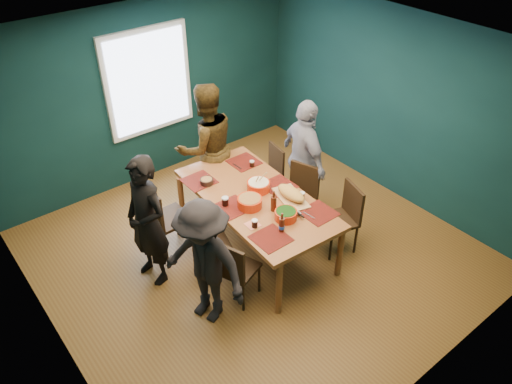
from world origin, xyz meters
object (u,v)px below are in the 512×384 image
chair_right_near (345,213)px  chair_left_far (162,215)px  person_right (304,159)px  chair_left_mid (204,241)px  chair_right_mid (300,193)px  person_back (206,147)px  chair_left_near (234,267)px  person_near_left (204,264)px  person_far_left (147,222)px  bowl_salad (250,202)px  bowl_herbs (286,215)px  cutting_board (291,194)px  bowl_dumpling (259,185)px  chair_right_far (271,169)px  dining_table (256,202)px

chair_right_near → chair_left_far: bearing=160.4°
person_right → chair_left_mid: bearing=111.5°
chair_right_mid → person_back: (-0.64, 1.25, 0.37)m
chair_left_near → person_near_left: size_ratio=0.57×
chair_left_far → person_near_left: (-0.17, -1.21, 0.19)m
chair_left_far → chair_left_near: size_ratio=1.14×
chair_left_far → person_far_left: size_ratio=0.61×
bowl_salad → bowl_herbs: bowl_salad is taller
chair_right_near → bowl_salad: bearing=169.1°
chair_left_near → cutting_board: (1.06, 0.25, 0.39)m
chair_left_near → person_back: (0.87, 1.80, 0.41)m
chair_right_mid → cutting_board: cutting_board is taller
chair_left_mid → chair_right_near: 1.82m
person_back → bowl_herbs: person_back is taller
chair_left_mid → chair_left_near: chair_left_mid is taller
chair_left_mid → bowl_dumpling: bowl_dumpling is taller
chair_right_mid → chair_right_near: chair_right_mid is taller
chair_right_far → person_right: person_right is taller
person_near_left → person_back: bearing=126.5°
chair_left_far → person_near_left: bearing=-97.9°
chair_right_mid → cutting_board: 0.65m
chair_left_near → person_back: bearing=44.3°
chair_right_near → person_right: person_right is taller
chair_left_far → person_far_left: person_far_left is taller
chair_left_near → chair_right_far: bearing=18.8°
person_back → cutting_board: (0.19, -1.54, -0.02)m
chair_left_far → cutting_board: (1.26, -0.98, 0.31)m
chair_left_mid → person_far_left: 0.70m
person_far_left → bowl_salad: person_far_left is taller
chair_right_mid → bowl_salad: bowl_salad is taller
person_far_left → person_back: size_ratio=0.91×
chair_left_mid → chair_right_far: size_ratio=1.10×
chair_left_mid → chair_right_mid: chair_right_mid is taller
cutting_board → chair_left_far: bearing=156.6°
bowl_salad → chair_right_far: bearing=39.2°
chair_left_mid → bowl_salad: 0.71m
dining_table → person_back: bearing=88.4°
chair_left_near → chair_left_far: bearing=79.3°
chair_right_far → person_far_left: (-2.16, -0.37, 0.35)m
dining_table → chair_right_mid: 0.78m
dining_table → person_right: person_right is taller
person_right → bowl_herbs: size_ratio=6.52×
chair_right_mid → chair_right_near: 0.68m
bowl_dumpling → cutting_board: bearing=-64.6°
chair_right_mid → person_far_left: bearing=150.4°
chair_right_far → bowl_salad: bowl_salad is taller
chair_left_far → person_back: (1.07, 0.56, 0.33)m
chair_left_mid → person_right: person_right is taller
chair_left_far → person_near_left: size_ratio=0.65×
person_near_left → bowl_salad: (0.94, 0.42, 0.12)m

